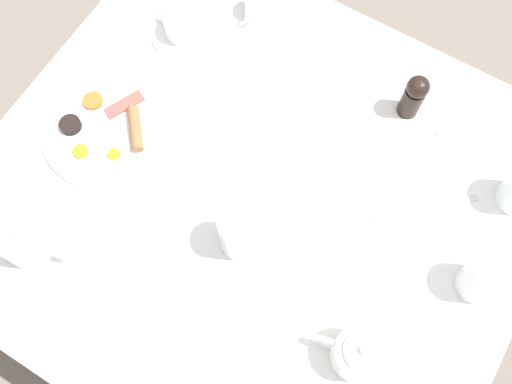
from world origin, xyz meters
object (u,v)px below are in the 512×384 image
(knife_by_plate, at_px, (426,207))
(spoon_for_tea, at_px, (473,126))
(teapot_far, at_px, (25,240))
(teacup_with_saucer_left, at_px, (182,27))
(water_glass_tall, at_px, (485,278))
(creamer_jug, at_px, (257,4))
(water_glass_short, at_px, (239,233))
(breakfast_plate, at_px, (105,131))
(napkin_folded, at_px, (233,121))
(pepper_grinder, at_px, (414,96))
(fork_by_plate, at_px, (335,153))
(teapot_near, at_px, (358,353))

(knife_by_plate, distance_m, spoon_for_tea, 0.23)
(teapot_far, bearing_deg, teacup_with_saucer_left, -95.93)
(water_glass_tall, relative_size, creamer_jug, 1.35)
(water_glass_tall, relative_size, water_glass_short, 0.86)
(water_glass_tall, distance_m, creamer_jug, 0.79)
(breakfast_plate, bearing_deg, napkin_folded, 126.76)
(breakfast_plate, height_order, teapot_far, teapot_far)
(teapot_far, height_order, pepper_grinder, pepper_grinder)
(water_glass_short, height_order, creamer_jug, water_glass_short)
(creamer_jug, relative_size, fork_by_plate, 0.59)
(knife_by_plate, bearing_deg, napkin_folded, -85.46)
(fork_by_plate, bearing_deg, napkin_folded, -78.26)
(creamer_jug, bearing_deg, teapot_far, -7.57)
(water_glass_short, height_order, spoon_for_tea, water_glass_short)
(pepper_grinder, relative_size, fork_by_plate, 0.85)
(water_glass_short, distance_m, pepper_grinder, 0.48)
(napkin_folded, bearing_deg, water_glass_short, 34.64)
(breakfast_plate, relative_size, water_glass_short, 2.03)
(breakfast_plate, distance_m, creamer_jug, 0.46)
(knife_by_plate, bearing_deg, fork_by_plate, -93.09)
(teapot_far, height_order, napkin_folded, teapot_far)
(breakfast_plate, distance_m, teapot_near, 0.71)
(teapot_near, relative_size, teapot_far, 0.99)
(water_glass_short, xyz_separation_m, napkin_folded, (-0.23, -0.16, -0.06))
(water_glass_tall, distance_m, water_glass_short, 0.48)
(water_glass_tall, relative_size, napkin_folded, 0.56)
(teacup_with_saucer_left, bearing_deg, knife_by_plate, 81.54)
(water_glass_short, bearing_deg, breakfast_plate, -98.94)
(pepper_grinder, xyz_separation_m, napkin_folded, (0.22, -0.32, -0.06))
(teacup_with_saucer_left, bearing_deg, pepper_grinder, 99.10)
(teapot_far, relative_size, water_glass_tall, 1.56)
(creamer_jug, bearing_deg, fork_by_plate, 55.77)
(breakfast_plate, bearing_deg, water_glass_tall, 97.27)
(spoon_for_tea, bearing_deg, creamer_jug, -91.54)
(teapot_far, height_order, creamer_jug, teapot_far)
(teapot_far, distance_m, spoon_for_tea, 0.98)
(breakfast_plate, bearing_deg, teacup_with_saucer_left, 179.28)
(water_glass_tall, relative_size, spoon_for_tea, 0.89)
(water_glass_short, bearing_deg, knife_by_plate, 131.95)
(knife_by_plate, bearing_deg, teapot_far, -53.16)
(teacup_with_saucer_left, height_order, fork_by_plate, teacup_with_saucer_left)
(teapot_near, xyz_separation_m, pepper_grinder, (-0.53, -0.15, 0.02))
(teapot_near, distance_m, teacup_with_saucer_left, 0.82)
(creamer_jug, height_order, pepper_grinder, pepper_grinder)
(teapot_near, relative_size, spoon_for_tea, 1.38)
(water_glass_tall, height_order, creamer_jug, water_glass_tall)
(creamer_jug, bearing_deg, spoon_for_tea, 88.46)
(water_glass_short, relative_size, knife_by_plate, 0.78)
(creamer_jug, bearing_deg, teacup_with_saucer_left, -40.33)
(creamer_jug, distance_m, napkin_folded, 0.30)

